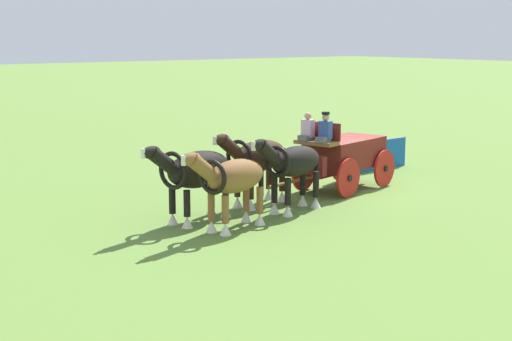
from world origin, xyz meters
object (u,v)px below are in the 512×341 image
Objects in this scene: draft_horse_rear_near at (292,164)px; draft_horse_lead_off at (196,172)px; draft_horse_rear_off at (257,158)px; draft_horse_lead_near at (232,179)px; show_wagon at (342,154)px.

draft_horse_rear_near is 2.89m from draft_horse_lead_off.
draft_horse_lead_off is at bearing 13.06° from draft_horse_rear_off.
draft_horse_lead_near is (2.53, 0.59, -0.04)m from draft_horse_rear_near.
draft_horse_rear_near is (3.31, 1.44, 0.21)m from show_wagon.
draft_horse_lead_off is (6.12, 0.75, 0.21)m from show_wagon.
show_wagon reaches higher than draft_horse_lead_near.
show_wagon is at bearing -177.34° from draft_horse_rear_off.
draft_horse_rear_near reaches higher than draft_horse_lead_off.
show_wagon reaches higher than draft_horse_rear_near.
draft_horse_rear_near is at bearing 166.31° from draft_horse_lead_off.
draft_horse_lead_off is at bearing -13.69° from draft_horse_rear_near.
draft_horse_lead_near is (5.85, 2.02, 0.17)m from show_wagon.
draft_horse_rear_off is at bearing -77.45° from draft_horse_rear_near.
draft_horse_lead_near is at bearing 39.53° from draft_horse_rear_off.
show_wagon is 6.17m from draft_horse_lead_off.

